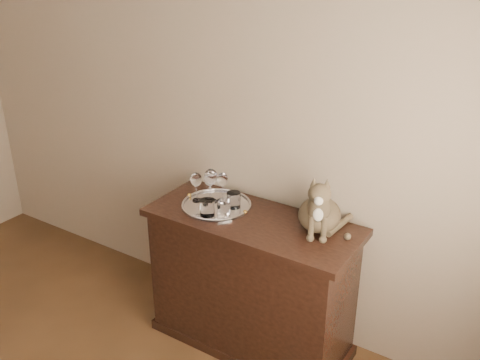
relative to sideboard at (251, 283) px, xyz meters
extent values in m
cube|color=tan|center=(-0.60, 0.31, 0.93)|extent=(4.00, 0.10, 2.70)
cylinder|color=silver|center=(-0.25, 0.02, 0.43)|extent=(0.40, 0.40, 0.01)
cylinder|color=silver|center=(-0.15, -0.05, 0.48)|extent=(0.08, 0.08, 0.08)
cylinder|color=silver|center=(-0.22, -0.11, 0.48)|extent=(0.08, 0.08, 0.09)
cylinder|color=white|center=(-0.15, 0.05, 0.48)|extent=(0.08, 0.08, 0.09)
camera|label=1|loc=(1.34, -2.21, 1.83)|focal=40.00mm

